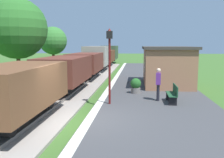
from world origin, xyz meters
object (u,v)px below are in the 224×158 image
person_waiting (158,83)px  potted_planter (136,85)px  station_hut (167,66)px  lamp_post_near (110,52)px  bench_near_hut (173,94)px  tree_trackside_far (17,29)px  tree_field_left (53,41)px  freight_train (94,60)px  bench_down_platform (156,70)px

person_waiting → potted_planter: (-1.17, 1.89, -0.46)m
station_hut → potted_planter: 4.27m
lamp_post_near → potted_planter: bearing=66.0°
potted_planter → bench_near_hut: bearing=-50.9°
potted_planter → tree_trackside_far: bearing=162.8°
person_waiting → tree_trackside_far: 11.28m
potted_planter → tree_field_left: tree_field_left is taller
person_waiting → freight_train: bearing=-59.7°
lamp_post_near → tree_field_left: 14.63m
tree_field_left → tree_trackside_far: bearing=-91.6°
freight_train → lamp_post_near: lamp_post_near is taller
station_hut → bench_down_platform: station_hut is taller
freight_train → potted_planter: freight_train is taller
bench_near_hut → person_waiting: bearing=149.1°
potted_planter → station_hut: bearing=58.0°
person_waiting → tree_trackside_far: bearing=-18.0°
freight_train → bench_near_hut: (6.47, -13.80, -0.78)m
freight_train → tree_trackside_far: tree_trackside_far is taller
station_hut → lamp_post_near: bearing=-118.5°
bench_down_platform → station_hut: bearing=-86.5°
lamp_post_near → tree_field_left: bearing=119.4°
lamp_post_near → tree_field_left: (-7.18, 12.72, 0.74)m
potted_planter → tree_trackside_far: size_ratio=0.14×
station_hut → bench_near_hut: size_ratio=3.87×
tree_field_left → station_hut: bearing=-30.6°
potted_planter → lamp_post_near: 3.76m
person_waiting → lamp_post_near: size_ratio=0.46×
bench_near_hut → tree_field_left: bearing=130.3°
freight_train → person_waiting: size_ratio=22.92×
person_waiting → tree_field_left: bearing=-43.7°
freight_train → station_hut: bearing=-49.4°
person_waiting → tree_field_left: tree_field_left is taller
freight_train → station_hut: station_hut is taller
potted_planter → tree_trackside_far: tree_trackside_far is taller
station_hut → potted_planter: (-2.21, -3.54, -0.93)m
bench_near_hut → tree_trackside_far: tree_trackside_far is taller
station_hut → potted_planter: bearing=-122.0°
bench_down_platform → tree_trackside_far: size_ratio=0.23×
bench_near_hut → lamp_post_near: 3.82m
potted_planter → tree_field_left: (-8.45, 9.86, 2.82)m
freight_train → bench_down_platform: size_ratio=26.13×
freight_train → lamp_post_near: bearing=-77.0°
person_waiting → lamp_post_near: 3.09m
person_waiting → lamp_post_near: (-2.45, -0.97, 1.62)m
freight_train → person_waiting: freight_train is taller
lamp_post_near → tree_field_left: size_ratio=0.74×
potted_planter → tree_field_left: bearing=130.6°
freight_train → tree_field_left: bearing=-157.2°
person_waiting → bench_near_hut: bearing=156.1°
person_waiting → potted_planter: size_ratio=1.87×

